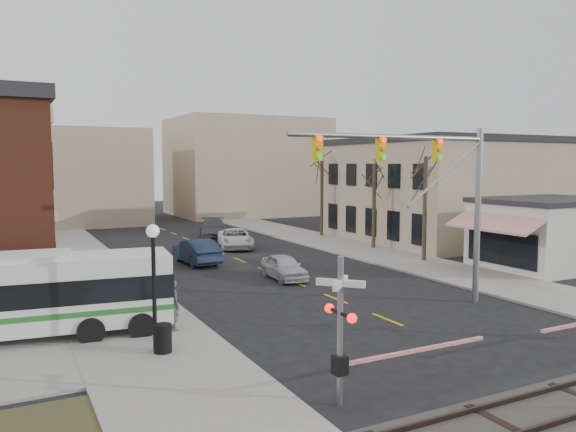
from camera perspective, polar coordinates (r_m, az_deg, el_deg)
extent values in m
plane|color=black|center=(22.27, 13.20, -11.48)|extent=(160.00, 160.00, 0.00)
cube|color=gray|center=(37.01, -19.93, -4.84)|extent=(5.00, 60.00, 0.12)
cube|color=gray|center=(43.56, 5.74, -3.06)|extent=(5.00, 60.00, 0.12)
cube|color=#2D231E|center=(18.28, 26.07, -15.27)|extent=(160.00, 0.08, 0.14)
cube|color=tan|center=(32.33, -23.59, 1.18)|extent=(0.10, 15.00, 0.50)
cube|color=tan|center=(32.33, -23.86, 8.44)|extent=(0.10, 15.00, 0.70)
cube|color=black|center=(32.59, -23.43, -3.21)|extent=(0.08, 13.00, 2.60)
cube|color=tan|center=(51.02, 17.68, 2.39)|extent=(20.00, 15.00, 8.00)
cube|color=#262628|center=(51.00, 17.81, 7.16)|extent=(20.30, 15.30, 0.50)
cube|color=beige|center=(38.08, 24.94, -1.79)|extent=(8.00, 6.00, 4.00)
cube|color=#262628|center=(37.89, 25.06, 1.44)|extent=(8.20, 6.20, 0.30)
cube|color=#B31A16|center=(34.33, 20.06, -0.66)|extent=(1.68, 6.00, 0.87)
cylinder|color=#382B21|center=(37.39, 13.73, 0.73)|extent=(0.28, 0.28, 6.75)
cylinder|color=#382B21|center=(42.29, 8.72, 1.03)|extent=(0.28, 0.28, 6.30)
cylinder|color=#382B21|center=(49.06, 3.45, 2.20)|extent=(0.28, 0.28, 7.20)
cube|color=silver|center=(22.46, -27.08, -7.23)|extent=(11.87, 3.80, 2.56)
cube|color=black|center=(22.43, -27.10, -6.82)|extent=(11.92, 3.84, 0.87)
cube|color=#236A27|center=(22.60, -27.02, -8.75)|extent=(11.92, 3.84, 0.19)
cylinder|color=black|center=(22.75, -26.95, -10.29)|extent=(1.25, 2.62, 0.97)
cylinder|color=gray|center=(27.12, 18.71, -0.01)|extent=(0.28, 0.28, 8.00)
cylinder|color=gray|center=(23.77, 10.60, 7.92)|extent=(9.81, 0.20, 0.20)
cube|color=gold|center=(25.29, 14.93, 6.54)|extent=(0.35, 0.30, 1.00)
cube|color=gold|center=(23.40, 9.41, 6.76)|extent=(0.35, 0.30, 1.00)
cube|color=gold|center=(21.75, 3.00, 6.93)|extent=(0.35, 0.30, 1.00)
cylinder|color=gray|center=(15.05, 5.32, -11.63)|extent=(0.16, 0.16, 4.00)
cube|color=silver|center=(14.73, 5.36, -6.79)|extent=(1.00, 1.00, 0.18)
cube|color=silver|center=(14.73, 5.36, -6.79)|extent=(1.00, 1.00, 0.18)
sphere|color=#FF0C0C|center=(14.47, 6.52, -10.28)|extent=(0.26, 0.26, 0.26)
sphere|color=#FF0C0C|center=(15.37, 4.22, -9.33)|extent=(0.26, 0.26, 0.26)
cube|color=black|center=(15.34, 5.29, -14.85)|extent=(0.35, 0.35, 0.50)
cube|color=#FF0C0C|center=(16.80, 13.00, -13.15)|extent=(5.00, 0.10, 0.10)
cylinder|color=black|center=(19.37, -13.44, -7.68)|extent=(0.14, 0.14, 3.91)
sphere|color=silver|center=(19.01, -13.58, -1.49)|extent=(0.44, 0.44, 0.44)
cylinder|color=black|center=(19.56, -12.61, -12.03)|extent=(0.60, 0.60, 0.95)
imported|color=#B7B6BB|center=(31.26, -0.42, -5.20)|extent=(1.86, 4.07, 1.35)
imported|color=#162237|center=(36.45, -9.35, -3.56)|extent=(2.01, 4.98, 1.61)
imported|color=silver|center=(42.91, -5.37, -2.29)|extent=(3.73, 5.66, 1.45)
imported|color=#44454A|center=(48.02, -7.54, -1.36)|extent=(3.88, 6.18, 1.67)
imported|color=#554B44|center=(21.89, -11.52, -8.81)|extent=(0.49, 0.72, 1.93)
imported|color=#333B5A|center=(23.34, -19.94, -8.51)|extent=(0.97, 0.87, 1.62)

